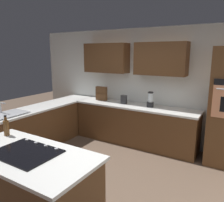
# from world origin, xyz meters

# --- Properties ---
(ground_plane) EXTENTS (14.00, 14.00, 0.00)m
(ground_plane) POSITION_xyz_m (0.00, 0.00, 0.00)
(ground_plane) COLOR brown
(wall_back) EXTENTS (6.00, 0.44, 2.60)m
(wall_back) POSITION_xyz_m (0.07, -2.05, 1.46)
(wall_back) COLOR silver
(wall_back) RESTS_ON ground
(lower_cabinets_back) EXTENTS (2.80, 0.60, 0.86)m
(lower_cabinets_back) POSITION_xyz_m (0.10, -1.72, 0.43)
(lower_cabinets_back) COLOR brown
(lower_cabinets_back) RESTS_ON ground
(countertop_back) EXTENTS (2.84, 0.64, 0.04)m
(countertop_back) POSITION_xyz_m (0.10, -1.72, 0.88)
(countertop_back) COLOR silver
(countertop_back) RESTS_ON lower_cabinets_back
(lower_cabinets_side) EXTENTS (0.60, 2.90, 0.86)m
(lower_cabinets_side) POSITION_xyz_m (1.82, -0.55, 0.43)
(lower_cabinets_side) COLOR brown
(lower_cabinets_side) RESTS_ON ground
(countertop_side) EXTENTS (0.64, 2.94, 0.04)m
(countertop_side) POSITION_xyz_m (1.82, -0.55, 0.88)
(countertop_side) COLOR silver
(countertop_side) RESTS_ON lower_cabinets_side
(island_base) EXTENTS (1.72, 0.81, 0.86)m
(island_base) POSITION_xyz_m (0.14, 1.15, 0.43)
(island_base) COLOR brown
(island_base) RESTS_ON ground
(island_top) EXTENTS (1.80, 0.89, 0.04)m
(island_top) POSITION_xyz_m (0.14, 1.15, 0.88)
(island_top) COLOR silver
(island_top) RESTS_ON island_base
(sink_unit) EXTENTS (0.46, 0.70, 0.23)m
(sink_unit) POSITION_xyz_m (1.83, 0.25, 0.92)
(sink_unit) COLOR #515456
(sink_unit) RESTS_ON countertop_side
(cooktop) EXTENTS (0.76, 0.56, 0.03)m
(cooktop) POSITION_xyz_m (0.14, 1.15, 0.91)
(cooktop) COLOR black
(cooktop) RESTS_ON island_top
(blender) EXTENTS (0.15, 0.15, 0.33)m
(blender) POSITION_xyz_m (-0.25, -1.76, 1.04)
(blender) COLOR black
(blender) RESTS_ON countertop_back
(spice_rack) EXTENTS (0.28, 0.11, 0.34)m
(spice_rack) POSITION_xyz_m (1.05, -1.80, 1.07)
(spice_rack) COLOR brown
(spice_rack) RESTS_ON countertop_back
(kettle) EXTENTS (0.16, 0.16, 0.19)m
(kettle) POSITION_xyz_m (0.40, -1.76, 1.00)
(kettle) COLOR #262628
(kettle) RESTS_ON countertop_back
(oil_bottle) EXTENTS (0.08, 0.08, 0.30)m
(oil_bottle) POSITION_xyz_m (0.85, 0.91, 1.02)
(oil_bottle) COLOR brown
(oil_bottle) RESTS_ON island_top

